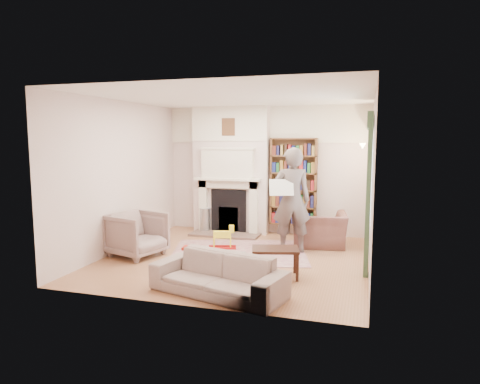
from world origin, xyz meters
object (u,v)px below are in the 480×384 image
(coffee_table, at_px, (275,263))
(rocking_horse, at_px, (222,237))
(paraffin_heater, at_px, (205,220))
(bookcase, at_px, (294,182))
(sofa, at_px, (218,275))
(man_reading, at_px, (291,201))
(armchair_left, at_px, (137,234))
(armchair_reading, at_px, (319,229))

(coffee_table, relative_size, rocking_horse, 1.33)
(coffee_table, relative_size, paraffin_heater, 1.27)
(bookcase, relative_size, sofa, 1.00)
(paraffin_heater, xyz_separation_m, rocking_horse, (0.86, -1.30, -0.04))
(bookcase, xyz_separation_m, man_reading, (0.21, -1.44, -0.20))
(armchair_left, xyz_separation_m, sofa, (2.03, -1.40, -0.12))
(armchair_reading, bearing_deg, coffee_table, 69.74)
(man_reading, bearing_deg, coffee_table, 70.97)
(armchair_left, bearing_deg, bookcase, -28.16)
(man_reading, relative_size, rocking_horse, 3.69)
(armchair_left, relative_size, man_reading, 0.45)
(armchair_left, bearing_deg, rocking_horse, -39.87)
(sofa, bearing_deg, man_reading, 91.67)
(armchair_reading, xyz_separation_m, sofa, (-1.02, -3.04, -0.06))
(armchair_reading, xyz_separation_m, armchair_left, (-3.05, -1.64, 0.06))
(man_reading, xyz_separation_m, coffee_table, (0.02, -1.49, -0.75))
(armchair_left, bearing_deg, armchair_reading, -45.85)
(man_reading, bearing_deg, armchair_left, 2.00)
(bookcase, xyz_separation_m, armchair_left, (-2.40, -2.47, -0.78))
(paraffin_heater, bearing_deg, man_reading, -28.19)
(armchair_left, distance_m, sofa, 2.47)
(armchair_reading, height_order, sofa, armchair_reading)
(coffee_table, bearing_deg, man_reading, 75.91)
(man_reading, relative_size, coffee_table, 2.77)
(sofa, xyz_separation_m, coffee_table, (0.59, 0.94, -0.05))
(bookcase, height_order, armchair_left, bookcase)
(bookcase, relative_size, rocking_horse, 3.52)
(man_reading, bearing_deg, paraffin_heater, -47.94)
(armchair_left, bearing_deg, man_reading, -52.32)
(rocking_horse, bearing_deg, armchair_left, -163.52)
(man_reading, relative_size, paraffin_heater, 3.53)
(armchair_reading, height_order, coffee_table, armchair_reading)
(armchair_left, height_order, paraffin_heater, armchair_left)
(armchair_reading, bearing_deg, rocking_horse, 14.64)
(rocking_horse, bearing_deg, bookcase, 37.79)
(sofa, distance_m, rocking_horse, 2.40)
(sofa, bearing_deg, armchair_reading, 86.27)
(armchair_reading, relative_size, coffee_table, 1.47)
(armchair_left, relative_size, sofa, 0.47)
(armchair_left, height_order, coffee_table, armchair_left)
(coffee_table, bearing_deg, sofa, -136.81)
(sofa, xyz_separation_m, man_reading, (0.57, 2.44, 0.70))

